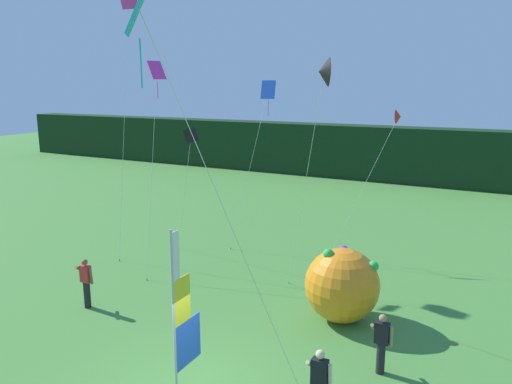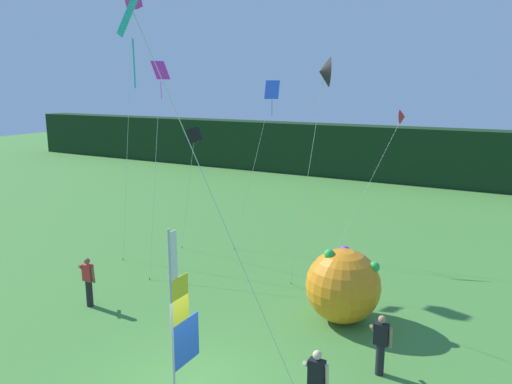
{
  "view_description": "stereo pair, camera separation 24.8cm",
  "coord_description": "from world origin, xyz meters",
  "px_view_note": "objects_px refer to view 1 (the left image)",
  "views": [
    {
      "loc": [
        6.17,
        -8.7,
        7.26
      ],
      "look_at": [
        0.04,
        3.01,
        4.39
      ],
      "focal_mm": 34.83,
      "sensor_mm": 36.0,
      "label": 1
    },
    {
      "loc": [
        6.39,
        -8.58,
        7.26
      ],
      "look_at": [
        0.04,
        3.01,
        4.39
      ],
      "focal_mm": 34.83,
      "sensor_mm": 36.0,
      "label": 2
    }
  ],
  "objects_px": {
    "person_far_left": "(382,342)",
    "inflatable_balloon": "(342,285)",
    "person_mid_field": "(86,282)",
    "kite_red_delta_4": "(398,118)",
    "kite_cyan_diamond_2": "(154,46)",
    "banner_flag": "(182,318)",
    "kite_black_delta_6": "(324,73)",
    "kite_magenta_diamond_0": "(156,82)",
    "kite_blue_diamond_3": "(266,98)",
    "kite_black_box_5": "(191,136)",
    "kite_magenta_box_1": "(128,0)",
    "person_near_banner": "(319,383)"
  },
  "relations": [
    {
      "from": "banner_flag",
      "to": "person_far_left",
      "type": "distance_m",
      "value": 5.13
    },
    {
      "from": "person_near_banner",
      "to": "inflatable_balloon",
      "type": "bearing_deg",
      "value": 102.51
    },
    {
      "from": "kite_magenta_diamond_0",
      "to": "kite_red_delta_4",
      "type": "height_order",
      "value": "kite_magenta_diamond_0"
    },
    {
      "from": "kite_magenta_box_1",
      "to": "kite_black_box_5",
      "type": "distance_m",
      "value": 6.17
    },
    {
      "from": "person_mid_field",
      "to": "kite_blue_diamond_3",
      "type": "bearing_deg",
      "value": 75.81
    },
    {
      "from": "banner_flag",
      "to": "person_far_left",
      "type": "bearing_deg",
      "value": 39.2
    },
    {
      "from": "kite_black_box_5",
      "to": "kite_cyan_diamond_2",
      "type": "bearing_deg",
      "value": -57.06
    },
    {
      "from": "banner_flag",
      "to": "kite_blue_diamond_3",
      "type": "bearing_deg",
      "value": 107.13
    },
    {
      "from": "inflatable_balloon",
      "to": "kite_cyan_diamond_2",
      "type": "distance_m",
      "value": 10.46
    },
    {
      "from": "person_mid_field",
      "to": "inflatable_balloon",
      "type": "relative_size",
      "value": 0.71
    },
    {
      "from": "person_far_left",
      "to": "kite_black_box_5",
      "type": "distance_m",
      "value": 11.57
    },
    {
      "from": "kite_magenta_diamond_0",
      "to": "kite_cyan_diamond_2",
      "type": "xyz_separation_m",
      "value": [
        7.94,
        -9.89,
        0.45
      ]
    },
    {
      "from": "kite_red_delta_4",
      "to": "person_near_banner",
      "type": "bearing_deg",
      "value": -84.61
    },
    {
      "from": "kite_blue_diamond_3",
      "to": "kite_cyan_diamond_2",
      "type": "bearing_deg",
      "value": -69.91
    },
    {
      "from": "kite_black_box_5",
      "to": "kite_black_delta_6",
      "type": "height_order",
      "value": "kite_black_delta_6"
    },
    {
      "from": "inflatable_balloon",
      "to": "kite_blue_diamond_3",
      "type": "bearing_deg",
      "value": 133.83
    },
    {
      "from": "person_far_left",
      "to": "kite_black_delta_6",
      "type": "bearing_deg",
      "value": 147.55
    },
    {
      "from": "banner_flag",
      "to": "kite_black_delta_6",
      "type": "bearing_deg",
      "value": 71.1
    },
    {
      "from": "person_mid_field",
      "to": "person_far_left",
      "type": "distance_m",
      "value": 9.6
    },
    {
      "from": "kite_red_delta_4",
      "to": "kite_black_delta_6",
      "type": "distance_m",
      "value": 7.85
    },
    {
      "from": "inflatable_balloon",
      "to": "kite_red_delta_4",
      "type": "distance_m",
      "value": 8.26
    },
    {
      "from": "kite_blue_diamond_3",
      "to": "kite_magenta_box_1",
      "type": "bearing_deg",
      "value": -147.69
    },
    {
      "from": "kite_magenta_box_1",
      "to": "kite_cyan_diamond_2",
      "type": "distance_m",
      "value": 14.91
    },
    {
      "from": "kite_red_delta_4",
      "to": "banner_flag",
      "type": "bearing_deg",
      "value": -99.38
    },
    {
      "from": "inflatable_balloon",
      "to": "kite_black_delta_6",
      "type": "distance_m",
      "value": 6.48
    },
    {
      "from": "kite_cyan_diamond_2",
      "to": "kite_black_delta_6",
      "type": "height_order",
      "value": "kite_cyan_diamond_2"
    },
    {
      "from": "person_far_left",
      "to": "kite_red_delta_4",
      "type": "bearing_deg",
      "value": 101.42
    },
    {
      "from": "person_mid_field",
      "to": "inflatable_balloon",
      "type": "height_order",
      "value": "inflatable_balloon"
    },
    {
      "from": "person_mid_field",
      "to": "kite_red_delta_4",
      "type": "height_order",
      "value": "kite_red_delta_4"
    },
    {
      "from": "person_mid_field",
      "to": "kite_magenta_diamond_0",
      "type": "distance_m",
      "value": 8.11
    },
    {
      "from": "person_far_left",
      "to": "kite_black_delta_6",
      "type": "distance_m",
      "value": 7.24
    },
    {
      "from": "kite_blue_diamond_3",
      "to": "person_mid_field",
      "type": "bearing_deg",
      "value": -104.19
    },
    {
      "from": "kite_magenta_box_1",
      "to": "kite_red_delta_4",
      "type": "relative_size",
      "value": 1.78
    },
    {
      "from": "kite_magenta_box_1",
      "to": "kite_cyan_diamond_2",
      "type": "xyz_separation_m",
      "value": [
        9.9,
        -10.77,
        -2.87
      ]
    },
    {
      "from": "banner_flag",
      "to": "kite_magenta_box_1",
      "type": "bearing_deg",
      "value": 135.37
    },
    {
      "from": "kite_magenta_diamond_0",
      "to": "kite_cyan_diamond_2",
      "type": "relative_size",
      "value": 0.94
    },
    {
      "from": "person_far_left",
      "to": "kite_cyan_diamond_2",
      "type": "relative_size",
      "value": 0.19
    },
    {
      "from": "person_far_left",
      "to": "inflatable_balloon",
      "type": "bearing_deg",
      "value": 127.59
    },
    {
      "from": "person_near_banner",
      "to": "kite_black_delta_6",
      "type": "xyz_separation_m",
      "value": [
        -1.54,
        3.94,
        6.66
      ]
    },
    {
      "from": "kite_cyan_diamond_2",
      "to": "kite_blue_diamond_3",
      "type": "bearing_deg",
      "value": 110.09
    },
    {
      "from": "kite_black_box_5",
      "to": "kite_black_delta_6",
      "type": "xyz_separation_m",
      "value": [
        7.09,
        -3.77,
        2.39
      ]
    },
    {
      "from": "banner_flag",
      "to": "person_mid_field",
      "type": "height_order",
      "value": "banner_flag"
    },
    {
      "from": "kite_cyan_diamond_2",
      "to": "kite_black_box_5",
      "type": "height_order",
      "value": "kite_cyan_diamond_2"
    },
    {
      "from": "banner_flag",
      "to": "kite_magenta_box_1",
      "type": "relative_size",
      "value": 0.38
    },
    {
      "from": "person_mid_field",
      "to": "kite_magenta_box_1",
      "type": "relative_size",
      "value": 0.15
    },
    {
      "from": "person_mid_field",
      "to": "kite_cyan_diamond_2",
      "type": "height_order",
      "value": "kite_cyan_diamond_2"
    },
    {
      "from": "kite_magenta_box_1",
      "to": "kite_blue_diamond_3",
      "type": "height_order",
      "value": "kite_magenta_box_1"
    },
    {
      "from": "kite_magenta_diamond_0",
      "to": "kite_cyan_diamond_2",
      "type": "height_order",
      "value": "kite_cyan_diamond_2"
    },
    {
      "from": "kite_black_box_5",
      "to": "banner_flag",
      "type": "bearing_deg",
      "value": -56.71
    },
    {
      "from": "person_near_banner",
      "to": "inflatable_balloon",
      "type": "relative_size",
      "value": 0.71
    }
  ]
}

